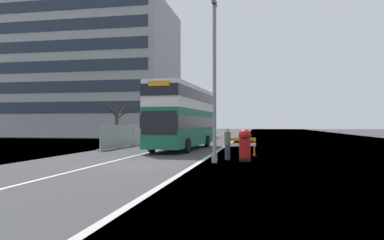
% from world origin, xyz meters
% --- Properties ---
extents(ground, '(140.00, 280.00, 0.10)m').
position_xyz_m(ground, '(0.60, 0.13, -0.05)').
color(ground, '#38383A').
extents(double_decker_bus, '(3.26, 11.10, 4.76)m').
position_xyz_m(double_decker_bus, '(0.00, 10.32, 2.53)').
color(double_decker_bus, '#196042').
rests_on(double_decker_bus, ground).
extents(lamppost_foreground, '(0.29, 0.70, 8.10)m').
position_xyz_m(lamppost_foreground, '(3.55, 1.29, 3.82)').
color(lamppost_foreground, gray).
rests_on(lamppost_foreground, ground).
extents(red_pillar_postbox, '(0.65, 0.65, 1.68)m').
position_xyz_m(red_pillar_postbox, '(5.01, 2.27, 0.92)').
color(red_pillar_postbox, black).
rests_on(red_pillar_postbox, ground).
extents(roadworks_barrier, '(1.80, 0.89, 1.11)m').
position_xyz_m(roadworks_barrier, '(4.66, 5.35, 0.70)').
color(roadworks_barrier, orange).
rests_on(roadworks_barrier, ground).
extents(construction_site_fence, '(0.44, 17.20, 1.94)m').
position_xyz_m(construction_site_fence, '(-5.50, 16.07, 0.93)').
color(construction_site_fence, '#A8AAAD').
rests_on(construction_site_fence, ground).
extents(car_oncoming_near, '(1.96, 3.83, 2.25)m').
position_xyz_m(car_oncoming_near, '(-3.60, 27.68, 1.06)').
color(car_oncoming_near, maroon).
rests_on(car_oncoming_near, ground).
extents(car_receding_mid, '(1.98, 3.80, 2.16)m').
position_xyz_m(car_receding_mid, '(-3.18, 37.67, 1.01)').
color(car_receding_mid, slate).
rests_on(car_receding_mid, ground).
extents(bare_tree_far_verge_near, '(2.88, 3.36, 4.89)m').
position_xyz_m(bare_tree_far_verge_near, '(-11.94, 26.10, 2.49)').
color(bare_tree_far_verge_near, '#4C3D2D').
rests_on(bare_tree_far_verge_near, ground).
extents(bare_tree_far_verge_mid, '(1.85, 2.51, 4.01)m').
position_xyz_m(bare_tree_far_verge_mid, '(-13.18, 54.09, 2.14)').
color(bare_tree_far_verge_mid, '#4C3D2D').
rests_on(bare_tree_far_verge_mid, ground).
extents(pedestrian_at_kerb, '(0.34, 0.34, 1.73)m').
position_xyz_m(pedestrian_at_kerb, '(4.05, 2.95, 0.87)').
color(pedestrian_at_kerb, '#2D3342').
rests_on(pedestrian_at_kerb, ground).
extents(backdrop_office_block, '(30.17, 17.03, 21.25)m').
position_xyz_m(backdrop_office_block, '(-23.81, 40.25, 10.63)').
color(backdrop_office_block, '#9EA0A3').
rests_on(backdrop_office_block, ground).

